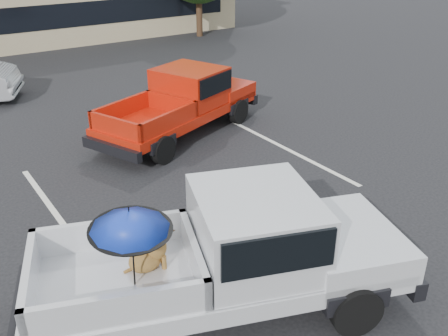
{
  "coord_description": "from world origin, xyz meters",
  "views": [
    {
      "loc": [
        -5.06,
        -6.9,
        5.22
      ],
      "look_at": [
        -0.5,
        -0.22,
        1.3
      ],
      "focal_mm": 40.0,
      "sensor_mm": 36.0,
      "label": 1
    }
  ],
  "objects": [
    {
      "name": "red_pickup",
      "position": [
        1.56,
        4.63,
        0.96
      ],
      "size": [
        5.62,
        3.64,
        1.75
      ],
      "rotation": [
        0.0,
        0.0,
        0.37
      ],
      "color": "black",
      "rests_on": "ground"
    },
    {
      "name": "stripe_right",
      "position": [
        3.0,
        2.0,
        0.0
      ],
      "size": [
        0.12,
        5.0,
        0.01
      ],
      "primitive_type": "cube",
      "color": "silver",
      "rests_on": "ground"
    },
    {
      "name": "silver_pickup",
      "position": [
        -1.52,
        -2.11,
        1.05
      ],
      "size": [
        6.02,
        3.76,
        2.06
      ],
      "rotation": [
        0.0,
        0.0,
        -0.34
      ],
      "color": "black",
      "rests_on": "ground"
    },
    {
      "name": "ground",
      "position": [
        0.0,
        0.0,
        0.0
      ],
      "size": [
        90.0,
        90.0,
        0.0
      ],
      "primitive_type": "plane",
      "color": "black",
      "rests_on": "ground"
    },
    {
      "name": "stripe_left",
      "position": [
        -3.0,
        2.0,
        0.0
      ],
      "size": [
        0.12,
        5.0,
        0.01
      ],
      "primitive_type": "cube",
      "color": "silver",
      "rests_on": "ground"
    }
  ]
}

